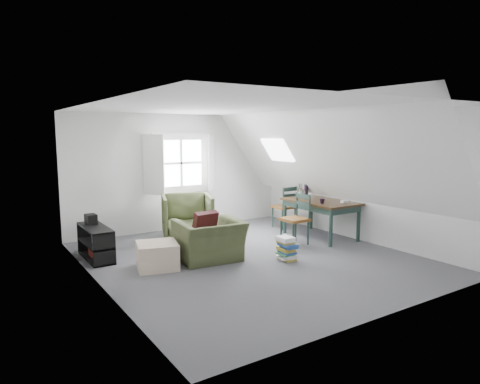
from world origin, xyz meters
TOP-DOWN VIEW (x-y plane):
  - floor at (0.00, 0.00)m, footprint 5.50×5.50m
  - ceiling at (0.00, 0.00)m, footprint 5.50×5.50m
  - wall_back at (0.00, 2.75)m, footprint 5.00×0.00m
  - wall_front at (0.00, -2.75)m, footprint 5.00×0.00m
  - wall_left at (-2.50, 0.00)m, footprint 0.00×5.50m
  - wall_right at (2.50, 0.00)m, footprint 0.00×5.50m
  - slope_left at (-1.55, 0.00)m, footprint 3.19×5.50m
  - slope_right at (1.55, 0.00)m, footprint 3.19×5.50m
  - dormer_window at (0.00, 2.68)m, footprint 1.71×0.35m
  - skylight at (1.55, 1.30)m, footprint 0.35×0.75m
  - armchair_near at (-0.65, 0.27)m, footprint 1.11×0.99m
  - armchair_far at (-0.31, 1.81)m, footprint 1.23×1.25m
  - throw_pillow at (-0.65, 0.42)m, footprint 0.44×0.28m
  - ottoman at (-1.54, 0.35)m, footprint 0.74×0.74m
  - dining_table at (2.01, 0.46)m, footprint 0.90×1.50m
  - demijohn at (1.86, 0.91)m, footprint 0.21×0.21m
  - vase_twigs at (2.11, 1.01)m, footprint 0.09×0.09m
  - cup at (1.76, 0.16)m, footprint 0.12×0.12m
  - paper_box at (2.21, 0.01)m, footprint 0.13×0.09m
  - dining_chair_far at (1.95, 1.52)m, footprint 0.44×0.44m
  - dining_chair_near at (1.25, 0.31)m, footprint 0.45×0.45m
  - media_shelf at (-2.21, 1.37)m, footprint 0.36×1.07m
  - electronics_box at (-2.21, 1.65)m, footprint 0.18×0.24m
  - magazine_stack at (0.43, -0.42)m, footprint 0.29×0.35m

SIDE VIEW (x-z plane):
  - floor at x=0.00m, z-range 0.00..0.00m
  - armchair_near at x=-0.65m, z-range -0.34..0.34m
  - armchair_far at x=-0.31m, z-range -0.45..0.45m
  - magazine_stack at x=0.43m, z-range 0.00..0.39m
  - ottoman at x=-1.54m, z-range 0.00..0.40m
  - media_shelf at x=-2.21m, z-range -0.03..0.52m
  - dining_chair_far at x=1.95m, z-range 0.02..0.95m
  - dining_chair_near at x=1.25m, z-range 0.02..0.97m
  - throw_pillow at x=-0.65m, z-range 0.37..0.81m
  - electronics_box at x=-2.21m, z-range 0.54..0.72m
  - dining_table at x=2.01m, z-range 0.28..1.03m
  - cup at x=1.76m, z-range 0.71..0.80m
  - paper_box at x=2.21m, z-range 0.75..0.79m
  - demijohn at x=1.86m, z-range 0.73..1.02m
  - vase_twigs at x=2.11m, z-range 0.57..1.23m
  - wall_back at x=0.00m, z-range -1.25..3.75m
  - wall_front at x=0.00m, z-range -1.25..3.75m
  - wall_left at x=-2.50m, z-range -1.50..4.00m
  - wall_right at x=2.50m, z-range -1.50..4.00m
  - dormer_window at x=0.00m, z-range 0.80..2.10m
  - skylight at x=1.55m, z-range 1.51..1.98m
  - slope_left at x=-1.55m, z-range -0.47..4.02m
  - slope_right at x=1.55m, z-range -0.47..4.02m
  - ceiling at x=0.00m, z-range 2.50..2.50m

